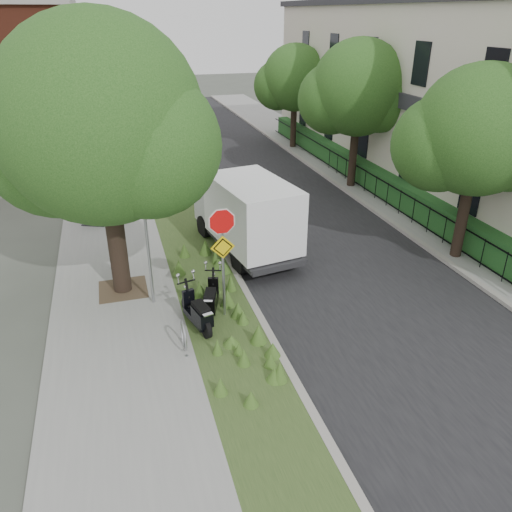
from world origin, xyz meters
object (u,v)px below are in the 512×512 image
at_px(scooter_near, 211,302).
at_px(box_truck, 246,212).
at_px(utility_cabinet, 94,209).
at_px(scooter_far, 199,316).
at_px(sign_assembly, 222,241).

xyz_separation_m(scooter_near, box_truck, (2.04, 3.75, 1.01)).
distance_m(scooter_near, utility_cabinet, 8.23).
xyz_separation_m(scooter_far, box_truck, (2.49, 4.40, 0.98)).
xyz_separation_m(sign_assembly, scooter_far, (-0.79, -0.48, -1.81)).
bearing_deg(scooter_far, box_truck, 60.50).
relative_size(scooter_near, scooter_far, 0.91).
height_order(scooter_far, box_truck, box_truck).
bearing_deg(utility_cabinet, scooter_near, -68.50).
bearing_deg(scooter_near, scooter_far, -124.37).
bearing_deg(box_truck, utility_cabinet, 142.29).
bearing_deg(scooter_near, utility_cabinet, 111.50).
relative_size(sign_assembly, scooter_near, 2.09).
height_order(scooter_near, scooter_far, scooter_far).
bearing_deg(sign_assembly, scooter_near, 152.85).
xyz_separation_m(box_truck, utility_cabinet, (-5.06, 3.91, -0.78)).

